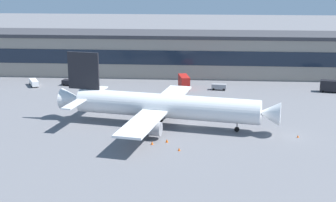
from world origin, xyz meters
name	(u,v)px	position (x,y,z in m)	size (l,w,h in m)	color
ground_plane	(191,126)	(0.00, 0.00, 0.00)	(600.00, 600.00, 0.00)	slate
terminal_building	(196,54)	(0.00, 59.36, 7.31)	(175.02, 18.99, 14.57)	gray
airliner	(163,106)	(-6.58, -0.51, 4.83)	(52.72, 45.02, 16.64)	white
catering_truck	(184,82)	(-3.28, 36.82, 2.29)	(4.02, 7.58, 4.15)	red
follow_me_car	(219,86)	(7.50, 36.38, 1.09)	(4.59, 2.42, 1.85)	gray
pushback_tractor	(70,82)	(-39.69, 39.17, 1.05)	(5.16, 3.36, 1.75)	black
belt_loader	(34,82)	(-50.86, 37.55, 1.15)	(4.76, 6.59, 1.95)	white
stair_truck	(331,86)	(40.78, 36.13, 1.98)	(6.36, 3.55, 3.55)	black
traffic_cone_0	(179,149)	(-1.91, -16.97, 0.33)	(0.53, 0.53, 0.67)	#F2590C
traffic_cone_1	(167,141)	(-4.77, -12.10, 0.37)	(0.59, 0.59, 0.74)	#F2590C
traffic_cone_2	(152,143)	(-7.79, -13.67, 0.35)	(0.56, 0.56, 0.70)	#F2590C
traffic_cone_3	(298,136)	(23.63, -6.78, 0.29)	(0.47, 0.47, 0.59)	#F2590C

